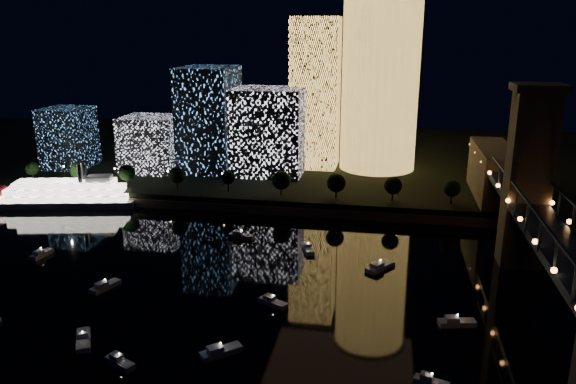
% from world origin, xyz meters
% --- Properties ---
extents(ground, '(520.00, 520.00, 0.00)m').
position_xyz_m(ground, '(0.00, 0.00, 0.00)').
color(ground, black).
rests_on(ground, ground).
extents(far_bank, '(420.00, 160.00, 5.00)m').
position_xyz_m(far_bank, '(0.00, 160.00, 2.50)').
color(far_bank, black).
rests_on(far_bank, ground).
extents(seawall, '(420.00, 6.00, 3.00)m').
position_xyz_m(seawall, '(0.00, 82.00, 1.50)').
color(seawall, '#6B5E4C').
rests_on(seawall, ground).
extents(tower_cylindrical, '(34.00, 34.00, 75.84)m').
position_xyz_m(tower_cylindrical, '(22.99, 135.90, 43.04)').
color(tower_cylindrical, '#EBAE4B').
rests_on(tower_cylindrical, far_bank).
extents(tower_rectangular, '(19.84, 19.84, 63.12)m').
position_xyz_m(tower_rectangular, '(-4.16, 135.35, 36.56)').
color(tower_rectangular, '#EBAE4B').
rests_on(tower_rectangular, far_bank).
extents(midrise_blocks, '(111.59, 31.42, 43.21)m').
position_xyz_m(midrise_blocks, '(-50.31, 118.61, 22.48)').
color(midrise_blocks, silver).
rests_on(midrise_blocks, far_bank).
extents(truss_bridge, '(13.00, 266.00, 50.00)m').
position_xyz_m(truss_bridge, '(65.00, 3.72, 16.25)').
color(truss_bridge, '#182C4D').
rests_on(truss_bridge, ground).
extents(riverboat, '(55.45, 21.86, 16.39)m').
position_xyz_m(riverboat, '(-91.39, 76.11, 4.20)').
color(riverboat, silver).
rests_on(riverboat, ground).
extents(motorboats, '(120.60, 76.08, 2.78)m').
position_xyz_m(motorboats, '(-10.27, 14.46, 0.81)').
color(motorboats, silver).
rests_on(motorboats, ground).
extents(esplanade_trees, '(165.66, 7.00, 9.00)m').
position_xyz_m(esplanade_trees, '(-27.33, 88.00, 10.47)').
color(esplanade_trees, black).
rests_on(esplanade_trees, far_bank).
extents(street_lamps, '(132.70, 0.70, 5.65)m').
position_xyz_m(street_lamps, '(-34.00, 94.00, 9.02)').
color(street_lamps, black).
rests_on(street_lamps, far_bank).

